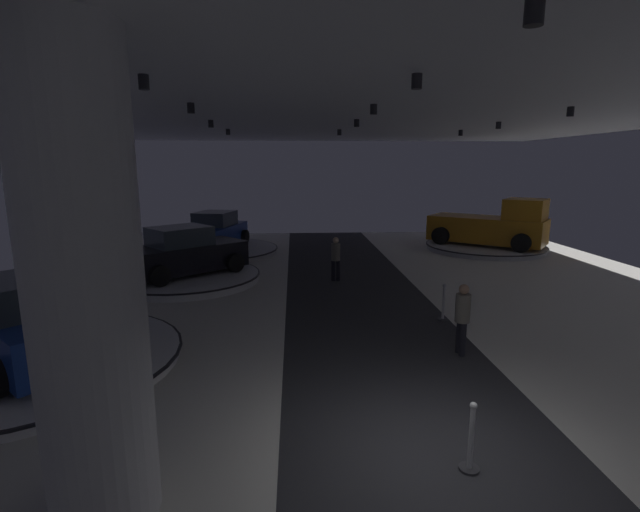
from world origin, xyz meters
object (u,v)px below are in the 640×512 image
(display_car_deep_left, at_px, (215,232))
(display_car_mid_left, at_px, (28,321))
(column_left, at_px, (86,290))
(pickup_truck_deep_right, at_px, (493,226))
(display_platform_mid_left, at_px, (33,361))
(display_platform_deep_right, at_px, (485,247))
(display_platform_deep_left, at_px, (215,250))
(visitor_walking_near, at_px, (336,256))
(visitor_walking_far, at_px, (462,315))
(display_platform_far_left, at_px, (186,277))
(display_car_far_left, at_px, (184,253))

(display_car_deep_left, bearing_deg, display_car_mid_left, -97.58)
(display_car_mid_left, bearing_deg, column_left, -53.15)
(column_left, distance_m, pickup_truck_deep_right, 20.28)
(column_left, relative_size, display_platform_mid_left, 0.93)
(display_platform_deep_right, bearing_deg, display_platform_deep_left, -179.89)
(pickup_truck_deep_right, bearing_deg, column_left, -126.08)
(display_platform_deep_left, bearing_deg, display_platform_deep_right, 0.11)
(visitor_walking_near, bearing_deg, visitor_walking_far, -72.00)
(pickup_truck_deep_right, xyz_separation_m, visitor_walking_far, (-6.00, -12.07, -0.29))
(display_platform_deep_left, xyz_separation_m, display_platform_far_left, (-0.13, -5.44, 0.03))
(display_platform_deep_right, height_order, visitor_walking_near, visitor_walking_near)
(display_car_far_left, distance_m, visitor_walking_near, 5.37)
(display_car_mid_left, xyz_separation_m, display_platform_deep_right, (14.76, 12.41, -0.85))
(display_platform_far_left, height_order, pickup_truck_deep_right, pickup_truck_deep_right)
(display_car_mid_left, bearing_deg, display_platform_mid_left, 136.89)
(display_platform_far_left, xyz_separation_m, visitor_walking_far, (7.49, -6.81, 0.75))
(display_car_far_left, relative_size, display_car_mid_left, 1.01)
(display_car_deep_left, bearing_deg, display_platform_deep_left, -103.62)
(display_platform_deep_left, bearing_deg, visitor_walking_near, -47.20)
(display_platform_deep_left, relative_size, display_platform_deep_right, 1.04)
(display_car_far_left, distance_m, pickup_truck_deep_right, 14.51)
(display_platform_mid_left, bearing_deg, column_left, -53.09)
(display_platform_deep_left, xyz_separation_m, visitor_walking_far, (7.37, -12.25, 0.77))
(display_platform_deep_left, xyz_separation_m, visitor_walking_near, (5.22, -5.63, 0.77))
(display_car_far_left, relative_size, visitor_walking_near, 2.73)
(display_platform_far_left, bearing_deg, column_left, -81.88)
(display_platform_mid_left, relative_size, pickup_truck_deep_right, 1.08)
(display_platform_deep_left, relative_size, display_car_far_left, 1.36)
(visitor_walking_far, bearing_deg, display_platform_deep_left, 121.03)
(column_left, bearing_deg, visitor_walking_near, 70.93)
(display_platform_far_left, relative_size, display_car_far_left, 1.20)
(display_platform_mid_left, height_order, visitor_walking_near, visitor_walking_near)
(display_platform_deep_right, bearing_deg, display_car_mid_left, -139.94)
(display_platform_mid_left, height_order, display_car_mid_left, display_car_mid_left)
(display_platform_deep_left, height_order, display_platform_far_left, display_platform_far_left)
(display_car_far_left, bearing_deg, display_car_mid_left, -102.20)
(display_platform_far_left, distance_m, visitor_walking_far, 10.15)
(column_left, bearing_deg, pickup_truck_deep_right, 53.92)
(display_car_far_left, bearing_deg, display_platform_mid_left, -102.42)
(column_left, xyz_separation_m, display_platform_deep_right, (11.66, 16.54, -2.60))
(display_car_deep_left, relative_size, display_platform_deep_right, 0.79)
(display_platform_mid_left, distance_m, visitor_walking_near, 9.66)
(display_car_mid_left, bearing_deg, pickup_truck_deep_right, 39.12)
(display_platform_mid_left, height_order, display_platform_deep_right, display_platform_deep_right)
(visitor_walking_near, bearing_deg, display_car_mid_left, -135.48)
(display_car_far_left, height_order, display_platform_mid_left, display_car_far_left)
(display_platform_deep_left, relative_size, display_car_deep_left, 1.31)
(display_car_far_left, relative_size, display_platform_deep_right, 0.77)
(display_car_deep_left, bearing_deg, visitor_walking_near, -47.39)
(display_car_deep_left, relative_size, visitor_walking_far, 2.83)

